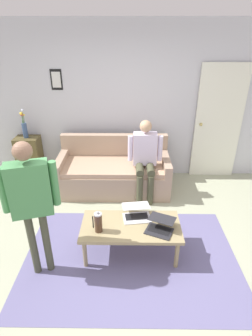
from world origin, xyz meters
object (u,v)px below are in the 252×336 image
object	(u,v)px
interior_door	(218,124)
laptop_center	(160,227)
laptop_left	(137,214)
side_shelf	(30,158)
flower_vase	(24,127)
french_press	(98,222)
person_seated	(145,155)
couch	(114,172)
person_standing	(31,196)
coffee_table	(131,228)

from	to	relation	value
interior_door	laptop_center	bearing A→B (deg)	60.66
interior_door	laptop_center	distance (m)	2.55
laptop_left	side_shelf	xyz separation A→B (m)	(1.92, -1.75, -0.06)
flower_vase	french_press	bearing A→B (deg)	126.13
french_press	person_seated	world-z (taller)	person_seated
couch	french_press	distance (m)	1.71
laptop_left	person_standing	xyz separation A→B (m)	(1.08, 0.47, 0.56)
couch	side_shelf	xyz separation A→B (m)	(1.56, -0.33, 0.10)
interior_door	flower_vase	distance (m)	3.42
couch	side_shelf	distance (m)	1.60
laptop_left	person_standing	distance (m)	1.30
couch	coffee_table	world-z (taller)	couch
person_standing	person_seated	world-z (taller)	person_standing
interior_door	person_seated	world-z (taller)	interior_door
coffee_table	interior_door	bearing A→B (deg)	-126.71
coffee_table	side_shelf	bearing A→B (deg)	-45.97
flower_vase	person_seated	bearing A→B (deg)	164.84
french_press	side_shelf	world-z (taller)	side_shelf
person_seated	coffee_table	bearing A→B (deg)	80.34
laptop_left	laptop_center	world-z (taller)	laptop_left
interior_door	person_standing	size ratio (longest dim) A/B	1.28
couch	flower_vase	world-z (taller)	flower_vase
coffee_table	side_shelf	distance (m)	2.66
laptop_center	flower_vase	size ratio (longest dim) A/B	0.81
laptop_left	person_seated	xyz separation A→B (m)	(-0.16, -1.18, 0.26)
laptop_left	french_press	world-z (taller)	french_press
coffee_table	laptop_left	xyz separation A→B (m)	(-0.07, -0.17, 0.09)
laptop_left	laptop_center	bearing A→B (deg)	137.31
coffee_table	person_standing	xyz separation A→B (m)	(1.01, 0.30, 0.65)
coffee_table	french_press	bearing A→B (deg)	15.90
laptop_center	french_press	world-z (taller)	french_press
laptop_center	side_shelf	xyz separation A→B (m)	(2.19, -1.99, -0.06)
interior_door	flower_vase	xyz separation A→B (m)	(3.41, 0.17, -0.02)
laptop_left	coffee_table	bearing A→B (deg)	67.22
person_seated	couch	bearing A→B (deg)	-23.58
side_shelf	interior_door	bearing A→B (deg)	-177.04
interior_door	coffee_table	xyz separation A→B (m)	(1.56, 2.09, -0.65)
couch	person_seated	bearing A→B (deg)	156.42
french_press	person_standing	world-z (taller)	person_standing
person_standing	person_seated	distance (m)	2.09
coffee_table	laptop_center	world-z (taller)	laptop_center
interior_door	person_standing	distance (m)	3.51
person_standing	interior_door	bearing A→B (deg)	-137.05
interior_door	flower_vase	world-z (taller)	interior_door
laptop_center	side_shelf	size ratio (longest dim) A/B	0.50
person_standing	coffee_table	bearing A→B (deg)	-163.47
coffee_table	person_standing	distance (m)	1.24
coffee_table	laptop_center	distance (m)	0.36
coffee_table	couch	bearing A→B (deg)	-79.65
couch	side_shelf	world-z (taller)	couch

